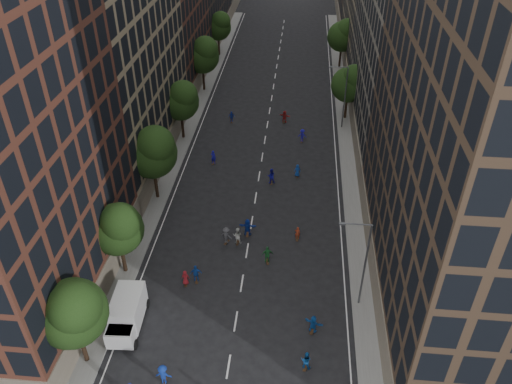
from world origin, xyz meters
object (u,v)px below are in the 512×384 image
at_px(cargo_van, 127,314).
at_px(skater_2, 306,361).
at_px(streetlamp_near, 363,261).
at_px(streetlamp_far, 344,94).

distance_m(cargo_van, skater_2, 15.21).
xyz_separation_m(streetlamp_near, streetlamp_far, (0.00, 33.00, 0.00)).
bearing_deg(streetlamp_near, cargo_van, -167.48).
relative_size(streetlamp_near, cargo_van, 1.67).
xyz_separation_m(cargo_van, skater_2, (14.96, -2.72, -0.63)).
bearing_deg(streetlamp_near, streetlamp_far, 90.00).
bearing_deg(cargo_van, streetlamp_near, 9.57).
bearing_deg(skater_2, cargo_van, 3.53).
relative_size(streetlamp_near, streetlamp_far, 1.00).
distance_m(streetlamp_far, cargo_van, 42.16).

